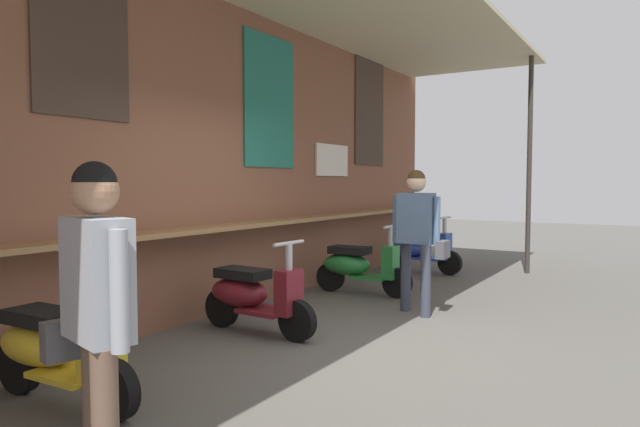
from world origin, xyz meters
TOP-DOWN VIEW (x-y plane):
  - ground_plane at (0.00, 0.00)m, footprint 35.68×35.68m
  - market_stall_facade at (0.01, 1.83)m, footprint 12.74×2.80m
  - scooter_yellow at (-2.20, 1.08)m, footprint 0.46×1.40m
  - scooter_maroon at (-0.03, 1.08)m, footprint 0.47×1.40m
  - scooter_green at (2.30, 1.08)m, footprint 0.48×1.40m
  - scooter_blue at (4.52, 1.08)m, footprint 0.50×1.40m
  - shopper_with_handbag at (-2.83, -0.23)m, footprint 0.35×0.66m
  - shopper_browsing at (1.62, -0.06)m, footprint 0.31×0.66m

SIDE VIEW (x-z plane):
  - ground_plane at x=0.00m, z-range 0.00..0.00m
  - scooter_yellow at x=-2.20m, z-range -0.10..0.87m
  - scooter_maroon at x=-0.03m, z-range -0.10..0.87m
  - scooter_green at x=2.30m, z-range -0.10..0.87m
  - scooter_blue at x=4.52m, z-range -0.10..0.87m
  - shopper_with_handbag at x=-2.83m, z-range 0.17..1.81m
  - shopper_browsing at x=1.62m, z-range 0.18..1.87m
  - market_stall_facade at x=0.01m, z-range 0.23..4.02m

